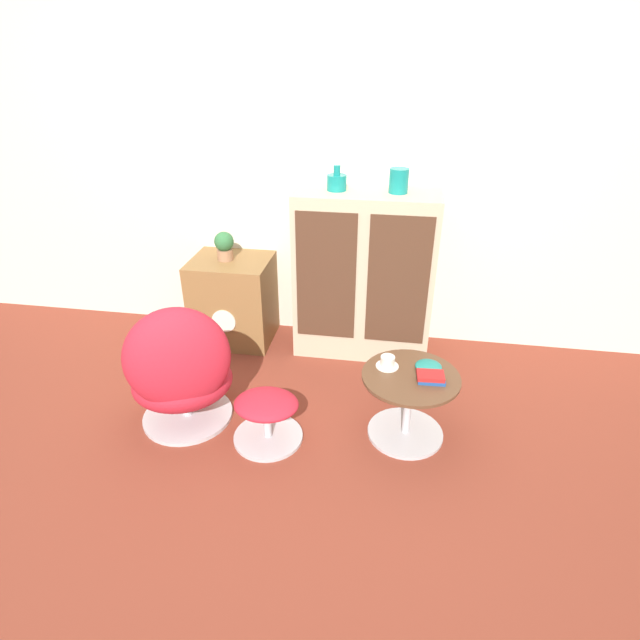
{
  "coord_description": "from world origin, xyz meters",
  "views": [
    {
      "loc": [
        0.61,
        -2.1,
        1.97
      ],
      "look_at": [
        0.19,
        0.48,
        0.55
      ],
      "focal_mm": 28.0,
      "sensor_mm": 36.0,
      "label": 1
    }
  ],
  "objects_px": {
    "sideboard": "(364,275)",
    "bowl": "(428,366)",
    "egg_chair": "(181,372)",
    "ottoman": "(267,412)",
    "vase_leftmost": "(337,182)",
    "vase_inner_left": "(399,181)",
    "potted_plant": "(224,245)",
    "tv_console": "(234,300)",
    "coffee_table": "(408,401)",
    "book_stack": "(431,377)",
    "teacup": "(387,362)"
  },
  "relations": [
    {
      "from": "sideboard",
      "to": "ottoman",
      "type": "relative_size",
      "value": 2.93
    },
    {
      "from": "egg_chair",
      "to": "tv_console",
      "type": "bearing_deg",
      "value": 91.07
    },
    {
      "from": "ottoman",
      "to": "vase_inner_left",
      "type": "bearing_deg",
      "value": 60.27
    },
    {
      "from": "potted_plant",
      "to": "tv_console",
      "type": "bearing_deg",
      "value": -0.75
    },
    {
      "from": "sideboard",
      "to": "bowl",
      "type": "bearing_deg",
      "value": -63.04
    },
    {
      "from": "sideboard",
      "to": "teacup",
      "type": "bearing_deg",
      "value": -76.38
    },
    {
      "from": "egg_chair",
      "to": "vase_leftmost",
      "type": "relative_size",
      "value": 5.02
    },
    {
      "from": "teacup",
      "to": "coffee_table",
      "type": "bearing_deg",
      "value": -26.62
    },
    {
      "from": "vase_inner_left",
      "to": "teacup",
      "type": "xyz_separation_m",
      "value": [
        0.02,
        -0.87,
        -0.8
      ]
    },
    {
      "from": "coffee_table",
      "to": "tv_console",
      "type": "bearing_deg",
      "value": 145.02
    },
    {
      "from": "teacup",
      "to": "bowl",
      "type": "height_order",
      "value": "teacup"
    },
    {
      "from": "coffee_table",
      "to": "book_stack",
      "type": "height_order",
      "value": "book_stack"
    },
    {
      "from": "vase_leftmost",
      "to": "potted_plant",
      "type": "xyz_separation_m",
      "value": [
        -0.79,
        -0.02,
        -0.47
      ]
    },
    {
      "from": "coffee_table",
      "to": "bowl",
      "type": "distance_m",
      "value": 0.23
    },
    {
      "from": "vase_inner_left",
      "to": "teacup",
      "type": "relative_size",
      "value": 1.19
    },
    {
      "from": "egg_chair",
      "to": "bowl",
      "type": "relative_size",
      "value": 5.45
    },
    {
      "from": "vase_leftmost",
      "to": "vase_inner_left",
      "type": "height_order",
      "value": "vase_leftmost"
    },
    {
      "from": "tv_console",
      "to": "bowl",
      "type": "relative_size",
      "value": 4.39
    },
    {
      "from": "teacup",
      "to": "book_stack",
      "type": "distance_m",
      "value": 0.25
    },
    {
      "from": "tv_console",
      "to": "book_stack",
      "type": "bearing_deg",
      "value": -33.89
    },
    {
      "from": "tv_console",
      "to": "book_stack",
      "type": "height_order",
      "value": "tv_console"
    },
    {
      "from": "vase_inner_left",
      "to": "potted_plant",
      "type": "bearing_deg",
      "value": -178.93
    },
    {
      "from": "tv_console",
      "to": "potted_plant",
      "type": "relative_size",
      "value": 3.13
    },
    {
      "from": "sideboard",
      "to": "vase_leftmost",
      "type": "relative_size",
      "value": 7.34
    },
    {
      "from": "vase_leftmost",
      "to": "bowl",
      "type": "bearing_deg",
      "value": -53.42
    },
    {
      "from": "ottoman",
      "to": "teacup",
      "type": "xyz_separation_m",
      "value": [
        0.65,
        0.23,
        0.25
      ]
    },
    {
      "from": "book_stack",
      "to": "bowl",
      "type": "bearing_deg",
      "value": 94.86
    },
    {
      "from": "vase_leftmost",
      "to": "bowl",
      "type": "relative_size",
      "value": 1.08
    },
    {
      "from": "tv_console",
      "to": "vase_inner_left",
      "type": "distance_m",
      "value": 1.48
    },
    {
      "from": "egg_chair",
      "to": "potted_plant",
      "type": "height_order",
      "value": "potted_plant"
    },
    {
      "from": "egg_chair",
      "to": "teacup",
      "type": "relative_size",
      "value": 6.25
    },
    {
      "from": "sideboard",
      "to": "tv_console",
      "type": "distance_m",
      "value": 1.0
    },
    {
      "from": "bowl",
      "to": "vase_leftmost",
      "type": "bearing_deg",
      "value": 126.58
    },
    {
      "from": "sideboard",
      "to": "potted_plant",
      "type": "relative_size",
      "value": 5.68
    },
    {
      "from": "egg_chair",
      "to": "bowl",
      "type": "distance_m",
      "value": 1.39
    },
    {
      "from": "egg_chair",
      "to": "vase_inner_left",
      "type": "height_order",
      "value": "vase_inner_left"
    },
    {
      "from": "egg_chair",
      "to": "book_stack",
      "type": "distance_m",
      "value": 1.39
    },
    {
      "from": "vase_leftmost",
      "to": "teacup",
      "type": "bearing_deg",
      "value": -64.64
    },
    {
      "from": "vase_leftmost",
      "to": "vase_inner_left",
      "type": "bearing_deg",
      "value": 0.0
    },
    {
      "from": "tv_console",
      "to": "potted_plant",
      "type": "xyz_separation_m",
      "value": [
        -0.03,
        0.0,
        0.43
      ]
    },
    {
      "from": "tv_console",
      "to": "coffee_table",
      "type": "height_order",
      "value": "tv_console"
    },
    {
      "from": "vase_leftmost",
      "to": "bowl",
      "type": "distance_m",
      "value": 1.33
    },
    {
      "from": "ottoman",
      "to": "bowl",
      "type": "height_order",
      "value": "bowl"
    },
    {
      "from": "egg_chair",
      "to": "teacup",
      "type": "distance_m",
      "value": 1.17
    },
    {
      "from": "sideboard",
      "to": "coffee_table",
      "type": "relative_size",
      "value": 2.17
    },
    {
      "from": "egg_chair",
      "to": "vase_inner_left",
      "type": "xyz_separation_m",
      "value": [
        1.14,
        1.04,
        0.88
      ]
    },
    {
      "from": "tv_console",
      "to": "book_stack",
      "type": "distance_m",
      "value": 1.7
    },
    {
      "from": "ottoman",
      "to": "vase_leftmost",
      "type": "distance_m",
      "value": 1.53
    },
    {
      "from": "sideboard",
      "to": "potted_plant",
      "type": "bearing_deg",
      "value": -178.95
    },
    {
      "from": "bowl",
      "to": "tv_console",
      "type": "bearing_deg",
      "value": 149.11
    }
  ]
}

